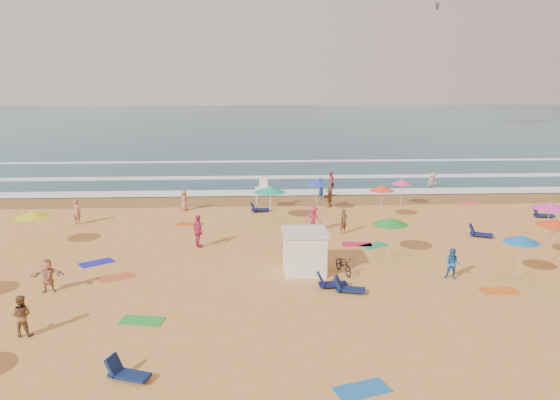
{
  "coord_description": "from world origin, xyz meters",
  "views": [
    {
      "loc": [
        0.19,
        -29.1,
        9.48
      ],
      "look_at": [
        1.89,
        6.0,
        1.5
      ],
      "focal_mm": 35.0,
      "sensor_mm": 36.0,
      "label": 1
    }
  ],
  "objects": [
    {
      "name": "ground",
      "position": [
        0.0,
        0.0,
        0.0
      ],
      "size": [
        220.0,
        220.0,
        0.0
      ],
      "primitive_type": "plane",
      "color": "gold",
      "rests_on": "ground"
    },
    {
      "name": "ocean",
      "position": [
        0.0,
        84.0,
        0.0
      ],
      "size": [
        220.0,
        140.0,
        0.18
      ],
      "primitive_type": "cube",
      "color": "#0C4756",
      "rests_on": "ground"
    },
    {
      "name": "wet_sand",
      "position": [
        0.0,
        12.5,
        0.01
      ],
      "size": [
        220.0,
        220.0,
        0.0
      ],
      "primitive_type": "plane",
      "color": "olive",
      "rests_on": "ground"
    },
    {
      "name": "surf_foam",
      "position": [
        0.0,
        21.32,
        0.1
      ],
      "size": [
        200.0,
        18.7,
        0.05
      ],
      "color": "white",
      "rests_on": "ground"
    },
    {
      "name": "cabana",
      "position": [
        2.64,
        -3.56,
        1.0
      ],
      "size": [
        2.0,
        2.0,
        2.0
      ],
      "primitive_type": "cube",
      "color": "white",
      "rests_on": "ground"
    },
    {
      "name": "cabana_roof",
      "position": [
        2.64,
        -3.56,
        2.06
      ],
      "size": [
        2.2,
        2.2,
        0.12
      ],
      "primitive_type": "cube",
      "color": "silver",
      "rests_on": "cabana"
    },
    {
      "name": "bicycle",
      "position": [
        4.54,
        -3.86,
        0.46
      ],
      "size": [
        1.04,
        1.83,
        0.91
      ],
      "primitive_type": "imported",
      "rotation": [
        0.0,
        0.0,
        0.27
      ],
      "color": "black",
      "rests_on": "ground"
    },
    {
      "name": "lifeguard_stand",
      "position": [
        0.85,
        9.52,
        1.05
      ],
      "size": [
        1.2,
        1.2,
        2.1
      ],
      "primitive_type": null,
      "color": "white",
      "rests_on": "ground"
    },
    {
      "name": "beach_umbrellas",
      "position": [
        3.02,
        -0.58,
        2.12
      ],
      "size": [
        57.92,
        25.63,
        0.77
      ],
      "color": "#FF351A",
      "rests_on": "ground"
    },
    {
      "name": "loungers",
      "position": [
        5.34,
        -2.43,
        0.17
      ],
      "size": [
        38.53,
        22.91,
        0.34
      ],
      "color": "#0E1F4A",
      "rests_on": "ground"
    },
    {
      "name": "towels",
      "position": [
        0.94,
        -2.76,
        0.01
      ],
      "size": [
        30.15,
        26.12,
        0.03
      ],
      "color": "red",
      "rests_on": "ground"
    },
    {
      "name": "beachgoers",
      "position": [
        0.12,
        3.41,
        0.79
      ],
      "size": [
        42.95,
        28.23,
        2.14
      ],
      "color": "#DA363F",
      "rests_on": "ground"
    }
  ]
}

